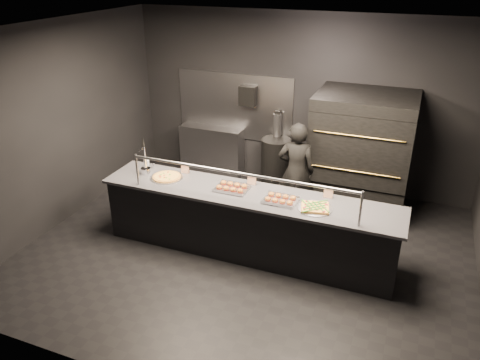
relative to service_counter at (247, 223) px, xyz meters
The scene contains 15 objects.
room 1.03m from the service_counter, 115.57° to the left, with size 6.04×6.00×3.00m.
service_counter is the anchor object (origin of this frame).
pizza_oven 2.30m from the service_counter, 57.73° to the left, with size 1.50×1.23×1.91m.
prep_shelf 2.82m from the service_counter, 124.59° to the left, with size 1.20×0.35×0.90m, color #99999E.
towel_dispenser 2.78m from the service_counter, 110.63° to the left, with size 0.30×0.20×0.35m, color black.
fire_extinguisher 2.50m from the service_counter, 98.30° to the left, with size 0.14×0.14×0.51m.
beer_tap 1.72m from the service_counter, behind, with size 0.15×0.21×0.56m.
round_pizza 1.33m from the service_counter, behind, with size 0.46×0.46×0.03m.
slider_tray_a 0.54m from the service_counter, behind, with size 0.45×0.33×0.07m.
slider_tray_b 0.67m from the service_counter, ahead, with size 0.45×0.35×0.07m.
square_pizza 1.05m from the service_counter, ahead, with size 0.43×0.43×0.05m.
condiment_jar 1.76m from the service_counter, behind, with size 0.16×0.06×0.11m.
tent_cards 0.60m from the service_counter, 97.36° to the left, with size 2.21×0.04×0.15m.
trash_bin 2.24m from the service_counter, 97.73° to the left, with size 0.52×0.52×0.87m, color black.
worker 1.31m from the service_counter, 74.96° to the left, with size 0.57×0.37×1.56m, color black.
Camera 1 is at (1.94, -5.18, 3.75)m, focal length 35.00 mm.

